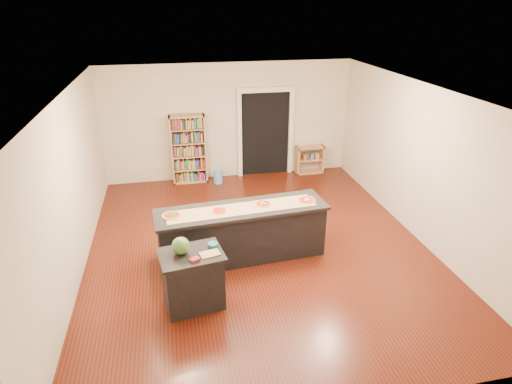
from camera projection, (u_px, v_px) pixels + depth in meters
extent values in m
cube|color=beige|center=(258.00, 175.00, 7.22)|extent=(6.00, 7.00, 2.80)
cube|color=#4E1A0D|center=(258.00, 246.00, 7.80)|extent=(6.00, 7.00, 0.01)
cube|color=white|center=(259.00, 92.00, 6.65)|extent=(6.00, 7.00, 0.01)
cube|color=black|center=(265.00, 134.00, 10.64)|extent=(1.20, 0.02, 2.10)
cube|color=silver|center=(240.00, 136.00, 10.48)|extent=(0.10, 0.08, 2.10)
cube|color=silver|center=(291.00, 133.00, 10.72)|extent=(0.10, 0.08, 2.10)
cube|color=silver|center=(266.00, 90.00, 10.15)|extent=(1.40, 0.08, 0.12)
cube|color=black|center=(242.00, 234.00, 7.31)|extent=(2.79, 0.70, 0.90)
cube|color=black|center=(242.00, 209.00, 7.11)|extent=(2.87, 0.78, 0.05)
cube|color=black|center=(193.00, 281.00, 6.15)|extent=(0.81, 0.57, 0.84)
cube|color=black|center=(191.00, 255.00, 5.97)|extent=(0.89, 0.65, 0.04)
cube|color=tan|center=(189.00, 149.00, 10.22)|extent=(0.83, 0.30, 1.67)
cube|color=tan|center=(310.00, 160.00, 10.97)|extent=(0.71, 0.30, 0.71)
cylinder|color=#6298DB|center=(218.00, 176.00, 10.42)|extent=(0.23, 0.23, 0.33)
cube|color=#AB7F58|center=(242.00, 209.00, 7.08)|extent=(2.52, 0.65, 0.00)
sphere|color=#144214|center=(181.00, 246.00, 5.92)|extent=(0.25, 0.25, 0.25)
cube|color=tan|center=(210.00, 254.00, 5.95)|extent=(0.30, 0.24, 0.02)
cube|color=maroon|center=(195.00, 260.00, 5.79)|extent=(0.15, 0.14, 0.04)
cylinder|color=#195966|center=(213.00, 245.00, 6.13)|extent=(0.15, 0.15, 0.05)
cylinder|color=#BE8649|center=(172.00, 215.00, 6.83)|extent=(0.32, 0.32, 0.02)
cylinder|color=#A5190C|center=(172.00, 215.00, 6.83)|extent=(0.27, 0.27, 0.00)
cylinder|color=#BE8649|center=(219.00, 211.00, 6.99)|extent=(0.28, 0.28, 0.02)
cylinder|color=#A5190C|center=(219.00, 210.00, 6.99)|extent=(0.23, 0.23, 0.00)
cylinder|color=#BE8649|center=(263.00, 204.00, 7.22)|extent=(0.29, 0.29, 0.02)
cylinder|color=#A5190C|center=(263.00, 203.00, 7.22)|extent=(0.23, 0.23, 0.00)
cylinder|color=#BE8649|center=(307.00, 200.00, 7.36)|extent=(0.31, 0.31, 0.02)
cylinder|color=#A5190C|center=(307.00, 200.00, 7.35)|extent=(0.25, 0.25, 0.00)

